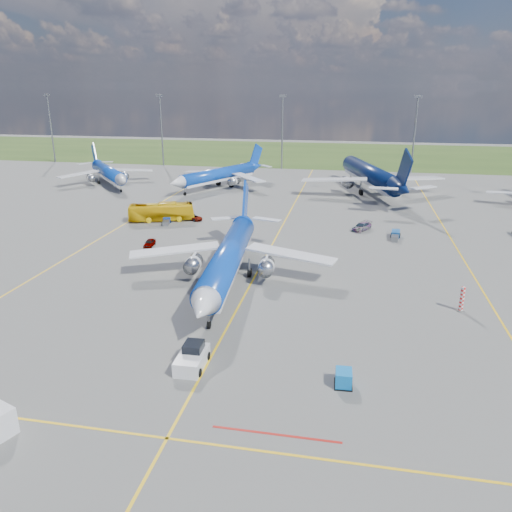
% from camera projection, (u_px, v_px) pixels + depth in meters
% --- Properties ---
extents(ground, '(400.00, 400.00, 0.00)m').
position_uv_depth(ground, '(230.00, 322.00, 56.10)').
color(ground, '#585855').
rests_on(ground, ground).
extents(grass_strip, '(400.00, 80.00, 0.01)m').
position_uv_depth(grass_strip, '(321.00, 154.00, 195.47)').
color(grass_strip, '#2D4719').
rests_on(grass_strip, ground).
extents(taxiway_lines, '(60.25, 160.00, 0.02)m').
position_uv_depth(taxiway_lines, '(271.00, 248.00, 81.81)').
color(taxiway_lines, yellow).
rests_on(taxiway_lines, ground).
extents(floodlight_masts, '(202.20, 0.50, 22.70)m').
position_uv_depth(floodlight_masts, '(347.00, 130.00, 152.45)').
color(floodlight_masts, slate).
rests_on(floodlight_masts, ground).
extents(warning_post, '(0.50, 0.50, 3.00)m').
position_uv_depth(warning_post, '(462.00, 299.00, 58.37)').
color(warning_post, red).
rests_on(warning_post, ground).
extents(bg_jet_nw, '(44.25, 45.27, 9.44)m').
position_uv_depth(bg_jet_nw, '(109.00, 184.00, 134.45)').
color(bg_jet_nw, '#0C3CAD').
rests_on(bg_jet_nw, ground).
extents(bg_jet_nnw, '(41.80, 45.73, 9.69)m').
position_uv_depth(bg_jet_nnw, '(219.00, 188.00, 130.18)').
color(bg_jet_nnw, '#0C3CAD').
rests_on(bg_jet_nnw, ground).
extents(bg_jet_n, '(50.11, 58.01, 12.92)m').
position_uv_depth(bg_jet_n, '(369.00, 192.00, 124.72)').
color(bg_jet_n, '#07163F').
rests_on(bg_jet_n, ground).
extents(main_airliner, '(33.85, 42.65, 10.56)m').
position_uv_depth(main_airliner, '(229.00, 283.00, 67.19)').
color(main_airliner, '#0C3CAD').
rests_on(main_airliner, ground).
extents(pushback_tug, '(2.46, 6.41, 2.16)m').
position_uv_depth(pushback_tug, '(192.00, 358.00, 46.99)').
color(pushback_tug, silver).
rests_on(pushback_tug, ground).
extents(uld_container, '(1.50, 1.84, 1.43)m').
position_uv_depth(uld_container, '(344.00, 378.00, 43.99)').
color(uld_container, blue).
rests_on(uld_container, ground).
extents(apron_bus, '(13.03, 7.22, 3.56)m').
position_uv_depth(apron_bus, '(161.00, 212.00, 97.63)').
color(apron_bus, yellow).
rests_on(apron_bus, ground).
extents(service_car_a, '(1.76, 3.59, 1.18)m').
position_uv_depth(service_car_a, '(150.00, 243.00, 82.36)').
color(service_car_a, '#999999').
rests_on(service_car_a, ground).
extents(service_car_b, '(4.51, 3.60, 1.14)m').
position_uv_depth(service_car_b, '(193.00, 217.00, 98.46)').
color(service_car_b, '#999999').
rests_on(service_car_b, ground).
extents(service_car_c, '(4.14, 5.11, 1.39)m').
position_uv_depth(service_car_c, '(362.00, 227.00, 91.57)').
color(service_car_c, '#999999').
rests_on(service_car_c, ground).
extents(baggage_tug_w, '(1.84, 4.94, 1.08)m').
position_uv_depth(baggage_tug_w, '(395.00, 235.00, 86.84)').
color(baggage_tug_w, '#184D91').
rests_on(baggage_tug_w, ground).
extents(baggage_tug_c, '(2.37, 4.89, 1.06)m').
position_uv_depth(baggage_tug_c, '(167.00, 220.00, 96.51)').
color(baggage_tug_c, navy).
rests_on(baggage_tug_c, ground).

